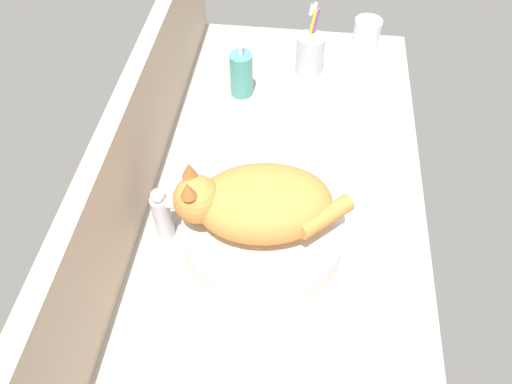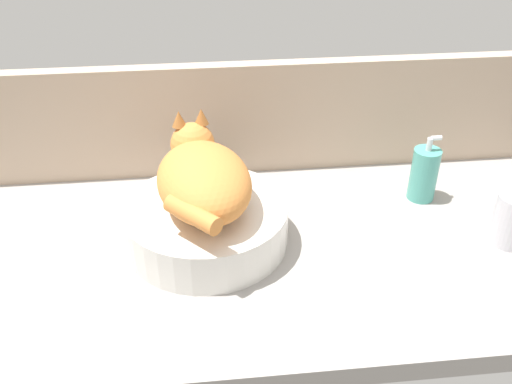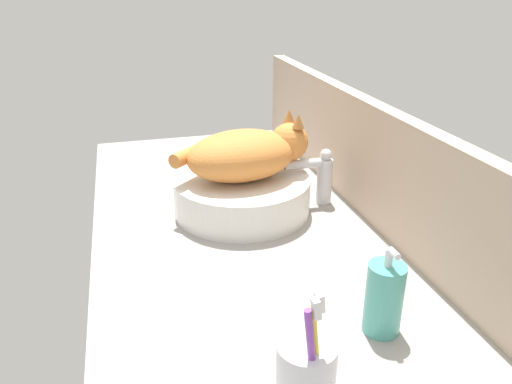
{
  "view_description": "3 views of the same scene",
  "coord_description": "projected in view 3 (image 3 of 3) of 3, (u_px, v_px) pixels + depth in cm",
  "views": [
    {
      "loc": [
        -64.03,
        -3.07,
        84.67
      ],
      "look_at": [
        -2.68,
        4.2,
        9.27
      ],
      "focal_mm": 35.0,
      "sensor_mm": 36.0,
      "label": 1
    },
    {
      "loc": [
        -8.78,
        -86.77,
        68.19
      ],
      "look_at": [
        0.72,
        0.8,
        11.6
      ],
      "focal_mm": 40.0,
      "sensor_mm": 36.0,
      "label": 2
    },
    {
      "loc": [
        93.12,
        -22.37,
        51.18
      ],
      "look_at": [
        2.32,
        2.4,
        9.48
      ],
      "focal_mm": 35.0,
      "sensor_mm": 36.0,
      "label": 3
    }
  ],
  "objects": [
    {
      "name": "sink_basin",
      "position": [
        242.0,
        195.0,
        1.15
      ],
      "size": [
        31.12,
        31.12,
        8.27
      ],
      "primitive_type": "cylinder",
      "color": "silver",
      "rests_on": "ground_plane"
    },
    {
      "name": "toothbrush_cup",
      "position": [
        306.0,
        377.0,
        0.61
      ],
      "size": [
        7.48,
        7.48,
        18.69
      ],
      "color": "silver",
      "rests_on": "ground_plane"
    },
    {
      "name": "backsplash_panel",
      "position": [
        372.0,
        161.0,
        1.1
      ],
      "size": [
        137.88,
        3.6,
        25.68
      ],
      "primitive_type": "cube",
      "color": "tan",
      "rests_on": "ground_plane"
    },
    {
      "name": "cat",
      "position": [
        247.0,
        153.0,
        1.11
      ],
      "size": [
        20.58,
        32.33,
        14.0
      ],
      "color": "orange",
      "rests_on": "sink_basin"
    },
    {
      "name": "ground_plane",
      "position": [
        243.0,
        237.0,
        1.09
      ],
      "size": [
        137.88,
        62.82,
        4.0
      ],
      "primitive_type": "cube",
      "color": "#9E9993"
    },
    {
      "name": "faucet",
      "position": [
        320.0,
        175.0,
        1.18
      ],
      "size": [
        3.6,
        11.83,
        13.6
      ],
      "color": "silver",
      "rests_on": "ground_plane"
    },
    {
      "name": "soap_dispenser",
      "position": [
        384.0,
        298.0,
        0.75
      ],
      "size": [
        5.76,
        5.76,
        14.96
      ],
      "color": "teal",
      "rests_on": "ground_plane"
    }
  ]
}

